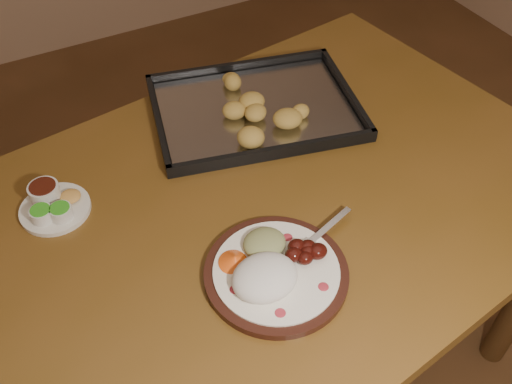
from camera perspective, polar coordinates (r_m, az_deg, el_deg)
ground at (r=1.83m, az=1.94°, el=-15.36°), size 4.00×4.00×0.00m
dining_table at (r=1.22m, az=-2.22°, el=-5.32°), size 1.62×1.12×0.75m
dinner_plate at (r=1.04m, az=1.71°, el=-7.79°), size 0.33×0.26×0.06m
condiment_saucer at (r=1.21m, az=-19.72°, el=-1.16°), size 0.14×0.14×0.05m
baking_tray at (r=1.38m, az=-0.08°, el=8.49°), size 0.55×0.45×0.05m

